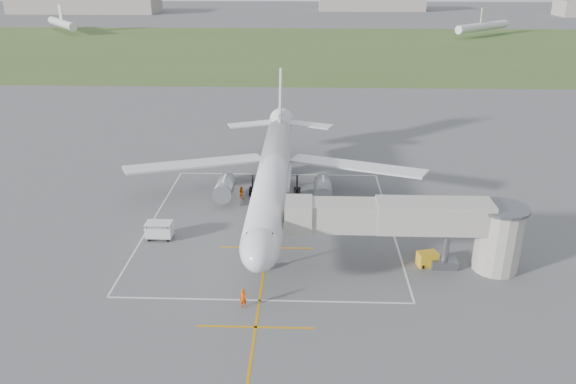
{
  "coord_description": "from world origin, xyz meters",
  "views": [
    {
      "loc": [
        4.13,
        -63.03,
        28.82
      ],
      "look_at": [
        2.02,
        -4.0,
        4.0
      ],
      "focal_mm": 35.0,
      "sensor_mm": 36.0,
      "label": 1
    }
  ],
  "objects_px": {
    "baggage_cart": "(159,230)",
    "ramp_worker_wing": "(242,192)",
    "jet_bridge": "(425,225)",
    "gpu_unit": "(427,259)",
    "ramp_worker_nose": "(243,298)",
    "airliner": "(273,174)"
  },
  "relations": [
    {
      "from": "ramp_worker_wing",
      "to": "ramp_worker_nose",
      "type": "bearing_deg",
      "value": 136.7
    },
    {
      "from": "gpu_unit",
      "to": "ramp_worker_wing",
      "type": "distance_m",
      "value": 26.31
    },
    {
      "from": "gpu_unit",
      "to": "baggage_cart",
      "type": "height_order",
      "value": "baggage_cart"
    },
    {
      "from": "jet_bridge",
      "to": "baggage_cart",
      "type": "bearing_deg",
      "value": 169.43
    },
    {
      "from": "ramp_worker_wing",
      "to": "baggage_cart",
      "type": "bearing_deg",
      "value": 95.89
    },
    {
      "from": "baggage_cart",
      "to": "jet_bridge",
      "type": "bearing_deg",
      "value": -9.98
    },
    {
      "from": "jet_bridge",
      "to": "ramp_worker_wing",
      "type": "bearing_deg",
      "value": 140.03
    },
    {
      "from": "airliner",
      "to": "ramp_worker_nose",
      "type": "xyz_separation_m",
      "value": [
        -1.34,
        -21.86,
        -3.48
      ]
    },
    {
      "from": "ramp_worker_nose",
      "to": "airliner",
      "type": "bearing_deg",
      "value": 96.5
    },
    {
      "from": "jet_bridge",
      "to": "gpu_unit",
      "type": "height_order",
      "value": "jet_bridge"
    },
    {
      "from": "jet_bridge",
      "to": "gpu_unit",
      "type": "xyz_separation_m",
      "value": [
        0.68,
        0.38,
        -4.02
      ]
    },
    {
      "from": "airliner",
      "to": "baggage_cart",
      "type": "height_order",
      "value": "airliner"
    },
    {
      "from": "jet_bridge",
      "to": "ramp_worker_nose",
      "type": "height_order",
      "value": "jet_bridge"
    },
    {
      "from": "baggage_cart",
      "to": "ramp_worker_nose",
      "type": "distance_m",
      "value": 16.66
    },
    {
      "from": "baggage_cart",
      "to": "ramp_worker_wing",
      "type": "distance_m",
      "value": 13.93
    },
    {
      "from": "jet_bridge",
      "to": "ramp_worker_nose",
      "type": "xyz_separation_m",
      "value": [
        -17.06,
        -7.61,
        -3.83
      ]
    },
    {
      "from": "ramp_worker_nose",
      "to": "gpu_unit",
      "type": "bearing_deg",
      "value": 34.24
    },
    {
      "from": "gpu_unit",
      "to": "ramp_worker_nose",
      "type": "relative_size",
      "value": 1.21
    },
    {
      "from": "gpu_unit",
      "to": "airliner",
      "type": "bearing_deg",
      "value": 125.49
    },
    {
      "from": "jet_bridge",
      "to": "airliner",
      "type": "bearing_deg",
      "value": 137.81
    },
    {
      "from": "airliner",
      "to": "baggage_cart",
      "type": "bearing_deg",
      "value": -142.96
    },
    {
      "from": "airliner",
      "to": "ramp_worker_wing",
      "type": "relative_size",
      "value": 28.87
    }
  ]
}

